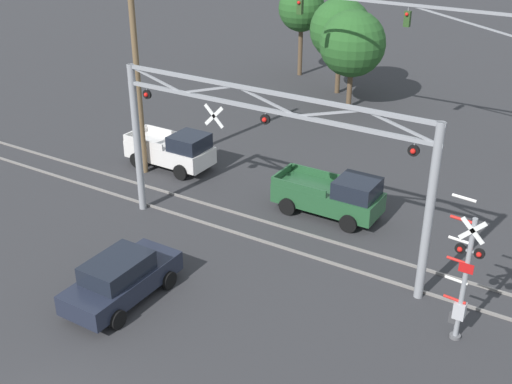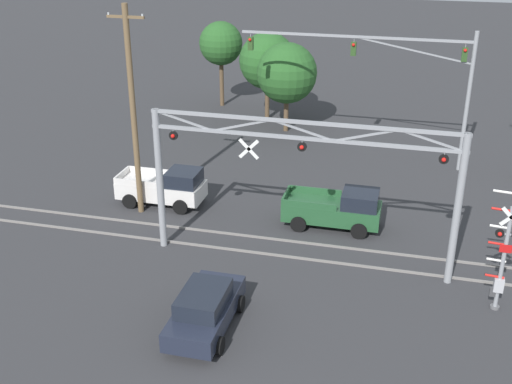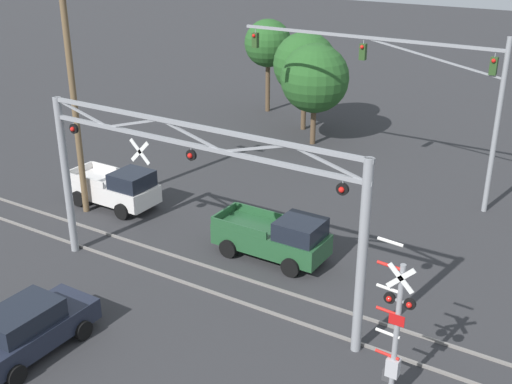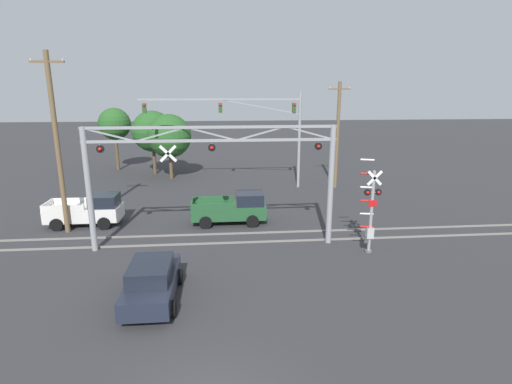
{
  "view_description": "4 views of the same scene",
  "coord_description": "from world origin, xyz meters",
  "px_view_note": "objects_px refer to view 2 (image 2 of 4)",
  "views": [
    {
      "loc": [
        11.13,
        -7.07,
        13.22
      ],
      "look_at": [
        -0.27,
        11.35,
        2.45
      ],
      "focal_mm": 45.0,
      "sensor_mm": 36.0,
      "label": 1
    },
    {
      "loc": [
        4.25,
        -12.33,
        14.2
      ],
      "look_at": [
        -2.21,
        12.73,
        2.6
      ],
      "focal_mm": 45.0,
      "sensor_mm": 36.0,
      "label": 2
    },
    {
      "loc": [
        12.46,
        -4.3,
        12.54
      ],
      "look_at": [
        0.38,
        15.01,
        2.85
      ],
      "focal_mm": 45.0,
      "sensor_mm": 36.0,
      "label": 3
    },
    {
      "loc": [
        0.44,
        -8.69,
        8.22
      ],
      "look_at": [
        2.48,
        14.07,
        2.32
      ],
      "focal_mm": 28.0,
      "sensor_mm": 36.0,
      "label": 4
    }
  ],
  "objects_px": {
    "traffic_signal_span": "(411,72)",
    "background_tree_far_left_verge": "(287,73)",
    "background_tree_beyond_span": "(221,44)",
    "crossing_gantry": "(301,174)",
    "pickup_truck_following": "(165,187)",
    "utility_pole_left": "(133,111)",
    "pickup_truck_lead": "(337,209)",
    "crossing_signal_mast": "(502,261)",
    "background_tree_far_right_verge": "(267,61)",
    "sedan_waiting": "(205,309)"
  },
  "relations": [
    {
      "from": "traffic_signal_span",
      "to": "background_tree_far_left_verge",
      "type": "distance_m",
      "value": 9.36
    },
    {
      "from": "background_tree_beyond_span",
      "to": "traffic_signal_span",
      "type": "bearing_deg",
      "value": -33.17
    },
    {
      "from": "crossing_gantry",
      "to": "background_tree_beyond_span",
      "type": "distance_m",
      "value": 24.4
    },
    {
      "from": "traffic_signal_span",
      "to": "pickup_truck_following",
      "type": "height_order",
      "value": "traffic_signal_span"
    },
    {
      "from": "utility_pole_left",
      "to": "background_tree_far_left_verge",
      "type": "relative_size",
      "value": 1.7
    },
    {
      "from": "pickup_truck_lead",
      "to": "pickup_truck_following",
      "type": "relative_size",
      "value": 1.04
    },
    {
      "from": "crossing_gantry",
      "to": "background_tree_beyond_span",
      "type": "relative_size",
      "value": 2.0
    },
    {
      "from": "crossing_signal_mast",
      "to": "background_tree_far_right_verge",
      "type": "relative_size",
      "value": 0.79
    },
    {
      "from": "pickup_truck_following",
      "to": "background_tree_beyond_span",
      "type": "relative_size",
      "value": 0.69
    },
    {
      "from": "crossing_gantry",
      "to": "traffic_signal_span",
      "type": "xyz_separation_m",
      "value": [
        3.81,
        12.88,
        1.46
      ]
    },
    {
      "from": "background_tree_far_left_verge",
      "to": "background_tree_far_right_verge",
      "type": "xyz_separation_m",
      "value": [
        -1.88,
        2.31,
        0.22
      ]
    },
    {
      "from": "utility_pole_left",
      "to": "background_tree_far_right_verge",
      "type": "distance_m",
      "value": 16.86
    },
    {
      "from": "traffic_signal_span",
      "to": "pickup_truck_lead",
      "type": "relative_size",
      "value": 2.87
    },
    {
      "from": "pickup_truck_lead",
      "to": "background_tree_far_right_verge",
      "type": "height_order",
      "value": "background_tree_far_right_verge"
    },
    {
      "from": "pickup_truck_following",
      "to": "utility_pole_left",
      "type": "distance_m",
      "value": 4.57
    },
    {
      "from": "pickup_truck_lead",
      "to": "background_tree_far_right_verge",
      "type": "bearing_deg",
      "value": 114.56
    },
    {
      "from": "utility_pole_left",
      "to": "traffic_signal_span",
      "type": "bearing_deg",
      "value": 38.25
    },
    {
      "from": "background_tree_far_left_verge",
      "to": "utility_pole_left",
      "type": "bearing_deg",
      "value": -107.24
    },
    {
      "from": "pickup_truck_lead",
      "to": "utility_pole_left",
      "type": "distance_m",
      "value": 10.75
    },
    {
      "from": "pickup_truck_following",
      "to": "sedan_waiting",
      "type": "distance_m",
      "value": 11.1
    },
    {
      "from": "background_tree_far_right_verge",
      "to": "pickup_truck_following",
      "type": "bearing_deg",
      "value": -96.13
    },
    {
      "from": "pickup_truck_following",
      "to": "background_tree_far_left_verge",
      "type": "height_order",
      "value": "background_tree_far_left_verge"
    },
    {
      "from": "utility_pole_left",
      "to": "sedan_waiting",
      "type": "bearing_deg",
      "value": -53.49
    },
    {
      "from": "crossing_gantry",
      "to": "background_tree_beyond_span",
      "type": "bearing_deg",
      "value": 115.0
    },
    {
      "from": "utility_pole_left",
      "to": "background_tree_far_left_verge",
      "type": "height_order",
      "value": "utility_pole_left"
    },
    {
      "from": "pickup_truck_following",
      "to": "pickup_truck_lead",
      "type": "bearing_deg",
      "value": -2.45
    },
    {
      "from": "sedan_waiting",
      "to": "crossing_gantry",
      "type": "bearing_deg",
      "value": 66.67
    },
    {
      "from": "pickup_truck_following",
      "to": "utility_pole_left",
      "type": "relative_size",
      "value": 0.43
    },
    {
      "from": "pickup_truck_lead",
      "to": "utility_pole_left",
      "type": "xyz_separation_m",
      "value": [
        -9.82,
        -0.78,
        4.32
      ]
    },
    {
      "from": "pickup_truck_following",
      "to": "background_tree_beyond_span",
      "type": "xyz_separation_m",
      "value": [
        -2.52,
        17.94,
        3.8
      ]
    },
    {
      "from": "pickup_truck_following",
      "to": "background_tree_far_left_verge",
      "type": "xyz_separation_m",
      "value": [
        3.54,
        13.17,
        3.06
      ]
    },
    {
      "from": "pickup_truck_following",
      "to": "utility_pole_left",
      "type": "bearing_deg",
      "value": -128.06
    },
    {
      "from": "traffic_signal_span",
      "to": "background_tree_far_left_verge",
      "type": "height_order",
      "value": "traffic_signal_span"
    },
    {
      "from": "crossing_gantry",
      "to": "background_tree_far_right_verge",
      "type": "height_order",
      "value": "crossing_gantry"
    },
    {
      "from": "sedan_waiting",
      "to": "utility_pole_left",
      "type": "xyz_separation_m",
      "value": [
        -6.32,
        8.53,
        4.43
      ]
    },
    {
      "from": "traffic_signal_span",
      "to": "pickup_truck_lead",
      "type": "height_order",
      "value": "traffic_signal_span"
    },
    {
      "from": "background_tree_far_left_verge",
      "to": "background_tree_beyond_span",
      "type": "bearing_deg",
      "value": 141.82
    },
    {
      "from": "pickup_truck_lead",
      "to": "pickup_truck_following",
      "type": "height_order",
      "value": "same"
    },
    {
      "from": "background_tree_beyond_span",
      "to": "crossing_gantry",
      "type": "bearing_deg",
      "value": -65.0
    },
    {
      "from": "background_tree_beyond_span",
      "to": "sedan_waiting",
      "type": "bearing_deg",
      "value": -73.99
    },
    {
      "from": "traffic_signal_span",
      "to": "crossing_signal_mast",
      "type": "bearing_deg",
      "value": -73.94
    },
    {
      "from": "traffic_signal_span",
      "to": "background_tree_far_right_verge",
      "type": "relative_size",
      "value": 2.12
    },
    {
      "from": "sedan_waiting",
      "to": "background_tree_far_left_verge",
      "type": "relative_size",
      "value": 0.73
    },
    {
      "from": "pickup_truck_following",
      "to": "background_tree_beyond_span",
      "type": "distance_m",
      "value": 18.51
    },
    {
      "from": "sedan_waiting",
      "to": "background_tree_far_right_verge",
      "type": "distance_m",
      "value": 25.67
    },
    {
      "from": "pickup_truck_lead",
      "to": "background_tree_far_left_verge",
      "type": "bearing_deg",
      "value": 111.61
    },
    {
      "from": "traffic_signal_span",
      "to": "background_tree_far_right_verge",
      "type": "distance_m",
      "value": 12.11
    },
    {
      "from": "crossing_signal_mast",
      "to": "sedan_waiting",
      "type": "height_order",
      "value": "crossing_signal_mast"
    },
    {
      "from": "utility_pole_left",
      "to": "pickup_truck_lead",
      "type": "bearing_deg",
      "value": 4.52
    },
    {
      "from": "traffic_signal_span",
      "to": "sedan_waiting",
      "type": "bearing_deg",
      "value": -108.6
    }
  ]
}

